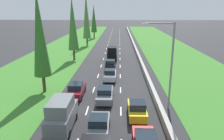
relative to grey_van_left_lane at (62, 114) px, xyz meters
The scene contains 19 objects.
ground_plane 42.63m from the grey_van_left_lane, 85.40° to the left, with size 300.00×300.00×0.00m, color #28282B.
grass_verge_left 43.48m from the grey_van_left_lane, 102.26° to the left, with size 14.00×140.00×0.04m, color #387528.
grass_verge_right 46.06m from the grey_van_left_lane, 67.30° to the left, with size 14.00×140.00×0.04m, color #387528.
median_barrier 43.45m from the grey_van_left_lane, 77.88° to the left, with size 0.44×120.00×0.85m, color #9E9B93.
lane_markings 42.63m from the grey_van_left_lane, 85.40° to the left, with size 3.64×116.00×0.01m.
grey_van_left_lane is the anchor object (origin of this frame).
grey_hatchback_centre_lane 3.44m from the grey_van_left_lane, 13.62° to the right, with size 1.74×3.90×1.72m.
grey_sedan_centre_lane 6.97m from the grey_van_left_lane, 61.06° to the left, with size 1.82×4.50×1.64m.
maroon_sedan_left_lane 7.39m from the grey_van_left_lane, 91.49° to the left, with size 1.82×4.50×1.64m.
silver_hatchback_centre_lane 13.92m from the grey_van_left_lane, 74.80° to the left, with size 1.74×3.90×1.72m.
black_hatchback_centre_lane 19.81m from the grey_van_left_lane, 80.01° to the left, with size 1.74×3.90×1.72m.
yellow_hatchback_right_lane 7.10m from the grey_van_left_lane, 18.33° to the left, with size 1.74×3.90×1.72m.
black_van_centre_lane_sixth 26.68m from the grey_van_left_lane, 82.37° to the left, with size 1.96×4.90×2.82m.
black_sedan_centre_lane 34.29m from the grey_van_left_lane, 84.58° to the left, with size 1.82×4.50×1.64m.
poplar_tree_second 11.31m from the grey_van_left_lane, 117.64° to the left, with size 2.11×2.11×12.33m.
poplar_tree_third 27.09m from the grey_van_left_lane, 99.21° to the left, with size 2.11×2.11×12.53m.
poplar_tree_fourth 44.45m from the grey_van_left_lane, 95.34° to the left, with size 2.16×2.16×14.39m.
poplar_tree_fifth 60.87m from the grey_van_left_lane, 93.77° to the left, with size 2.09×2.09×11.53m.
street_light_mast 11.36m from the grey_van_left_lane, 23.06° to the left, with size 3.20×0.28×9.00m.
Camera 1 is at (1.49, 0.79, 10.17)m, focal length 34.51 mm.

